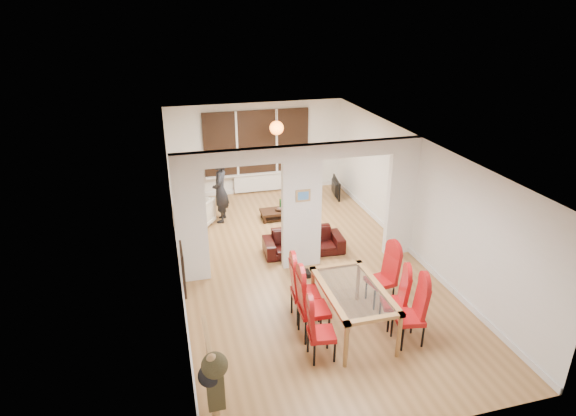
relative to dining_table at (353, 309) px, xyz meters
name	(u,v)px	position (x,y,z in m)	size (l,w,h in m)	color
floor	(301,264)	(-0.20, 2.35, -0.40)	(5.00, 9.00, 0.01)	#9C6E3E
room_walls	(302,208)	(-0.20, 2.35, 0.90)	(5.00, 9.00, 2.60)	silver
divider_wall	(302,208)	(-0.20, 2.35, 0.90)	(5.00, 0.18, 2.60)	white
bay_window_blinds	(257,142)	(-0.20, 6.79, 1.10)	(3.00, 0.08, 1.80)	black
radiator	(258,183)	(-0.20, 6.75, -0.10)	(1.40, 0.08, 0.50)	white
pendant_light	(277,128)	(0.10, 5.65, 1.75)	(0.36, 0.36, 0.36)	orange
stair_newel	(210,363)	(-2.45, -0.85, 0.15)	(0.40, 1.20, 1.10)	#AC824F
wall_poster	(183,269)	(-2.67, -0.05, 1.20)	(0.04, 0.52, 0.67)	gray
pillar_photo	(303,196)	(-0.20, 2.25, 1.20)	(0.30, 0.03, 0.25)	#4C8CD8
dining_table	(353,309)	(0.00, 0.00, 0.00)	(0.97, 1.72, 0.81)	olive
dining_chair_la	(322,330)	(-0.72, -0.52, 0.10)	(0.41, 0.41, 1.01)	#9F1012
dining_chair_lb	(314,305)	(-0.67, 0.03, 0.19)	(0.47, 0.47, 1.19)	#9F1012
dining_chair_lc	(305,289)	(-0.66, 0.54, 0.17)	(0.46, 0.46, 1.15)	#9F1012
dining_chair_ra	(409,313)	(0.74, -0.53, 0.15)	(0.44, 0.44, 1.10)	#9F1012
dining_chair_rb	(394,299)	(0.72, -0.05, 0.10)	(0.41, 0.41, 1.01)	#9F1012
dining_chair_rc	(381,277)	(0.78, 0.60, 0.15)	(0.44, 0.44, 1.10)	#9F1012
sofa	(304,242)	(0.01, 2.86, -0.15)	(1.75, 0.68, 0.51)	black
armchair	(194,213)	(-2.19, 4.82, -0.04)	(0.77, 0.79, 0.72)	beige
person	(220,191)	(-1.50, 5.02, 0.41)	(0.39, 0.59, 1.63)	black
television	(333,188)	(1.80, 5.88, -0.14)	(0.12, 0.91, 0.53)	black
coffee_table	(281,214)	(-0.03, 4.77, -0.29)	(1.02, 0.51, 0.23)	black
bottle	(281,203)	(0.00, 4.87, -0.03)	(0.07, 0.07, 0.28)	#143F19
bowl	(279,209)	(-0.07, 4.75, -0.14)	(0.22, 0.22, 0.05)	black
shoes	(304,274)	(-0.27, 1.87, -0.36)	(0.23, 0.25, 0.10)	black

